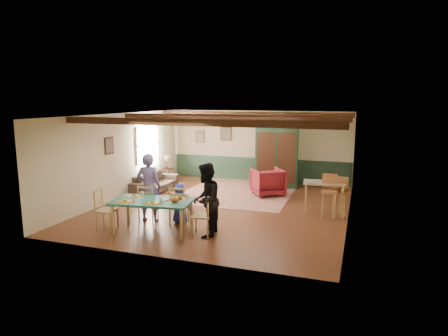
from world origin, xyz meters
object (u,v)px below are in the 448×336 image
(armchair, at_px, (268,182))
(cat, at_px, (174,199))
(person_woman, at_px, (206,200))
(armoire, at_px, (277,155))
(dining_chair_far_left, at_px, (148,203))
(dining_table, at_px, (153,216))
(table_lamp, at_px, (167,162))
(end_table, at_px, (167,175))
(dining_chair_far_right, at_px, (179,205))
(counter_table, at_px, (323,198))
(person_man, at_px, (149,187))
(bar_stool_left, at_px, (329,197))
(person_child, at_px, (180,203))
(sofa, at_px, (155,182))
(dining_chair_end_left, at_px, (106,209))
(dining_chair_end_right, at_px, (202,215))
(bar_stool_right, at_px, (340,198))

(armchair, bearing_deg, cat, 41.48)
(person_woman, height_order, armoire, armoire)
(dining_chair_far_left, bearing_deg, person_woman, 156.43)
(dining_table, xyz_separation_m, table_lamp, (-2.37, 5.33, 0.37))
(end_table, height_order, table_lamp, table_lamp)
(cat, bearing_deg, dining_chair_far_right, 100.37)
(counter_table, bearing_deg, dining_table, -142.13)
(person_man, height_order, table_lamp, person_man)
(bar_stool_left, bearing_deg, dining_chair_far_left, -159.78)
(end_table, bearing_deg, counter_table, -22.09)
(counter_table, bearing_deg, armchair, 139.49)
(dining_chair_far_left, distance_m, person_man, 0.41)
(person_child, xyz_separation_m, sofa, (-2.37, 2.97, -0.21))
(sofa, bearing_deg, person_man, -153.75)
(dining_table, xyz_separation_m, cat, (0.58, -0.02, 0.48))
(person_man, xyz_separation_m, armoire, (2.29, 5.07, 0.26))
(person_man, xyz_separation_m, cat, (1.11, -0.79, -0.02))
(dining_chair_end_left, distance_m, person_child, 1.81)
(dining_chair_end_left, height_order, armchair, dining_chair_end_left)
(counter_table, bearing_deg, person_woman, -131.79)
(dining_chair_far_right, xyz_separation_m, dining_chair_end_left, (-1.49, -0.96, 0.00))
(dining_chair_end_right, height_order, counter_table, dining_chair_end_right)
(person_child, bearing_deg, person_woman, 136.74)
(armchair, bearing_deg, sofa, -24.07)
(table_lamp, bearing_deg, person_woman, -54.63)
(person_child, xyz_separation_m, bar_stool_left, (3.56, 1.64, 0.07))
(person_child, relative_size, armchair, 1.07)
(dining_table, distance_m, end_table, 5.83)
(dining_chair_far_right, bearing_deg, armchair, -118.98)
(sofa, bearing_deg, person_woman, -137.94)
(person_man, bearing_deg, dining_chair_far_left, 90.00)
(person_woman, distance_m, bar_stool_left, 3.49)
(dining_chair_end_right, bearing_deg, person_man, -117.30)
(person_child, distance_m, end_table, 5.19)
(dining_table, relative_size, counter_table, 1.71)
(table_lamp, relative_size, bar_stool_right, 0.44)
(person_man, xyz_separation_m, person_child, (0.82, 0.11, -0.37))
(person_woman, bearing_deg, counter_table, 130.27)
(dining_table, relative_size, dining_chair_end_left, 1.89)
(person_child, height_order, counter_table, person_child)
(dining_chair_end_right, xyz_separation_m, armchair, (0.56, 4.37, -0.05))
(armoire, relative_size, sofa, 1.09)
(dining_chair_end_right, distance_m, person_child, 1.14)
(cat, distance_m, table_lamp, 6.11)
(dining_chair_end_right, bearing_deg, dining_chair_far_right, -133.83)
(cat, bearing_deg, armoire, 70.68)
(person_child, height_order, bar_stool_left, bar_stool_left)
(armoire, bearing_deg, cat, -108.47)
(dining_chair_far_left, xyz_separation_m, dining_chair_far_right, (0.82, 0.11, 0.00))
(end_table, bearing_deg, dining_table, -66.03)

